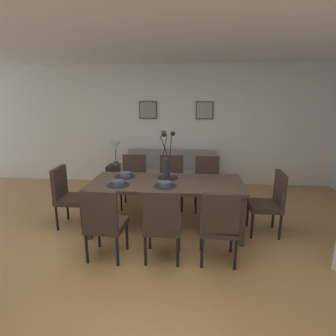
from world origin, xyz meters
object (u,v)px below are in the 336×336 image
at_px(dining_chair_near_right, 134,178).
at_px(bowl_far_right, 168,175).
at_px(bowl_near_left, 118,182).
at_px(bowl_far_left, 165,183).
at_px(bowl_near_right, 125,174).
at_px(framed_picture_left, 148,110).
at_px(framed_picture_center, 205,110).
at_px(side_table, 117,177).
at_px(dining_chair_mid_left, 219,224).
at_px(centerpiece_vase, 167,163).
at_px(dining_chair_far_left, 162,222).
at_px(dining_chair_head_west, 68,194).
at_px(sofa, 171,176).
at_px(dining_chair_mid_right, 207,181).
at_px(table_lamp, 115,148).
at_px(dining_chair_near_left, 104,221).
at_px(dining_table, 166,186).
at_px(dining_chair_far_right, 171,179).

relative_size(dining_chair_near_right, bowl_far_right, 5.41).
xyz_separation_m(bowl_near_left, bowl_far_left, (0.66, 0.00, 0.00)).
height_order(bowl_near_right, bowl_far_left, same).
height_order(framed_picture_left, framed_picture_center, framed_picture_left).
xyz_separation_m(bowl_near_left, side_table, (-0.57, 1.98, -0.52)).
bearing_deg(dining_chair_mid_left, framed_picture_center, 91.33).
xyz_separation_m(centerpiece_vase, side_table, (-1.23, 1.77, -0.76)).
height_order(dining_chair_far_left, bowl_far_left, dining_chair_far_left).
bearing_deg(dining_chair_head_west, dining_chair_mid_left, -21.24).
relative_size(dining_chair_head_west, bowl_near_right, 5.41).
xyz_separation_m(sofa, framed_picture_left, (-0.54, 0.48, 1.36)).
relative_size(dining_chair_mid_right, side_table, 1.77).
relative_size(bowl_far_left, table_lamp, 0.33).
height_order(dining_chair_near_left, bowl_near_right, dining_chair_near_left).
bearing_deg(dining_table, bowl_near_right, 162.05).
distance_m(sofa, table_lamp, 1.31).
bearing_deg(bowl_far_right, centerpiece_vase, -89.75).
height_order(centerpiece_vase, side_table, centerpiece_vase).
height_order(side_table, framed_picture_center, framed_picture_center).
xyz_separation_m(dining_chair_near_left, dining_chair_far_right, (0.67, 1.78, 0.00)).
relative_size(table_lamp, framed_picture_center, 1.33).
distance_m(bowl_far_right, framed_picture_left, 2.37).
bearing_deg(framed_picture_center, dining_chair_near_right, -131.31).
height_order(dining_chair_head_west, bowl_near_right, dining_chair_head_west).
bearing_deg(bowl_far_right, dining_chair_mid_left, -57.14).
relative_size(dining_chair_near_right, centerpiece_vase, 1.25).
relative_size(dining_chair_far_left, bowl_near_left, 5.41).
distance_m(dining_chair_far_left, table_lamp, 2.94).
relative_size(dining_chair_mid_right, bowl_far_right, 5.41).
bearing_deg(dining_chair_far_right, framed_picture_left, 113.26).
bearing_deg(side_table, dining_chair_mid_right, -26.09).
relative_size(dining_chair_far_left, dining_chair_far_right, 1.00).
distance_m(sofa, side_table, 1.15).
bearing_deg(framed_picture_center, dining_chair_far_right, -112.82).
relative_size(dining_chair_mid_left, bowl_far_right, 5.41).
bearing_deg(bowl_near_right, dining_chair_near_right, 90.43).
height_order(dining_chair_far_left, framed_picture_left, framed_picture_left).
distance_m(dining_chair_far_left, framed_picture_center, 3.44).
xyz_separation_m(dining_chair_near_right, centerpiece_vase, (0.67, -0.88, 0.51)).
height_order(centerpiece_vase, bowl_near_left, centerpiece_vase).
relative_size(centerpiece_vase, framed_picture_left, 1.86).
xyz_separation_m(dining_chair_far_left, sofa, (-0.11, 2.71, -0.23)).
height_order(bowl_near_left, framed_picture_left, framed_picture_left).
xyz_separation_m(dining_chair_mid_right, bowl_far_left, (-0.63, -1.07, 0.27)).
bearing_deg(dining_table, dining_chair_mid_right, 53.51).
distance_m(dining_chair_mid_right, bowl_far_right, 0.94).
height_order(dining_chair_near_left, bowl_near_left, dining_chair_near_left).
distance_m(dining_chair_far_left, bowl_far_left, 0.70).
bearing_deg(framed_picture_left, dining_chair_mid_left, -67.77).
bearing_deg(framed_picture_left, dining_table, -75.27).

